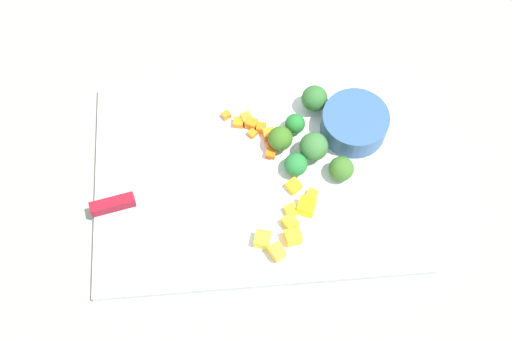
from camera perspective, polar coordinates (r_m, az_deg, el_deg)
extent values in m
plane|color=gray|center=(0.92, 0.00, -0.61)|extent=(4.00, 4.00, 0.00)
cube|color=white|center=(0.91, 0.00, -0.45)|extent=(0.46, 0.33, 0.01)
cylinder|color=#315685|center=(0.94, 8.83, 4.21)|extent=(0.10, 0.10, 0.04)
cube|color=silver|center=(0.91, -1.17, -0.20)|extent=(0.16, 0.05, 0.00)
cube|color=maroon|center=(0.90, -12.72, -2.98)|extent=(0.06, 0.03, 0.02)
cube|color=orange|center=(0.92, 1.33, 1.47)|extent=(0.02, 0.02, 0.01)
cube|color=orange|center=(0.95, -2.69, 4.99)|extent=(0.02, 0.02, 0.01)
cube|color=orange|center=(0.94, -0.55, 4.21)|extent=(0.02, 0.02, 0.01)
cube|color=orange|center=(0.93, 1.16, 3.28)|extent=(0.02, 0.02, 0.01)
cube|color=orange|center=(0.94, -1.61, 4.32)|extent=(0.02, 0.02, 0.01)
cube|color=orange|center=(0.94, 0.47, 3.84)|extent=(0.02, 0.02, 0.01)
cube|color=orange|center=(0.94, -0.86, 4.70)|extent=(0.02, 0.02, 0.01)
cube|color=orange|center=(0.92, 1.48, 2.29)|extent=(0.02, 0.02, 0.01)
cube|color=orange|center=(0.93, -0.40, 3.33)|extent=(0.02, 0.02, 0.01)
cube|color=yellow|center=(0.88, 3.16, -3.59)|extent=(0.02, 0.02, 0.01)
cube|color=yellow|center=(0.85, 1.89, -7.32)|extent=(0.02, 0.03, 0.02)
cube|color=yellow|center=(0.89, 5.06, -2.20)|extent=(0.02, 0.02, 0.01)
cube|color=yellow|center=(0.89, 3.40, -1.40)|extent=(0.02, 0.02, 0.01)
cube|color=yellow|center=(0.87, 3.07, -4.67)|extent=(0.02, 0.02, 0.02)
cube|color=yellow|center=(0.86, 0.31, -6.23)|extent=(0.03, 0.03, 0.02)
cube|color=yellow|center=(0.88, 4.56, -3.23)|extent=(0.03, 0.03, 0.02)
cube|color=yellow|center=(0.86, 3.34, -5.97)|extent=(0.02, 0.02, 0.02)
cylinder|color=#85B05F|center=(0.94, 3.48, 3.81)|extent=(0.01, 0.01, 0.01)
sphere|color=#22752D|center=(0.93, 3.53, 4.21)|extent=(0.03, 0.03, 0.03)
cylinder|color=#98C258|center=(0.92, 2.17, 2.36)|extent=(0.01, 0.01, 0.02)
sphere|color=#396B1E|center=(0.91, 2.21, 2.90)|extent=(0.04, 0.04, 0.04)
cylinder|color=#83B059|center=(0.91, 7.55, -0.23)|extent=(0.01, 0.01, 0.01)
sphere|color=#3A6B26|center=(0.90, 7.66, 0.16)|extent=(0.04, 0.04, 0.04)
cylinder|color=#84BE57|center=(0.92, 5.11, 1.60)|extent=(0.01, 0.01, 0.01)
sphere|color=#376F35|center=(0.90, 5.20, 2.15)|extent=(0.04, 0.04, 0.04)
cylinder|color=#81BD63|center=(0.96, 5.18, 5.86)|extent=(0.01, 0.01, 0.02)
sphere|color=#31692F|center=(0.94, 5.27, 6.46)|extent=(0.04, 0.04, 0.04)
cylinder|color=#88B160|center=(0.91, 3.57, -0.05)|extent=(0.01, 0.01, 0.01)
sphere|color=#257635|center=(0.89, 3.62, 0.37)|extent=(0.03, 0.03, 0.03)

